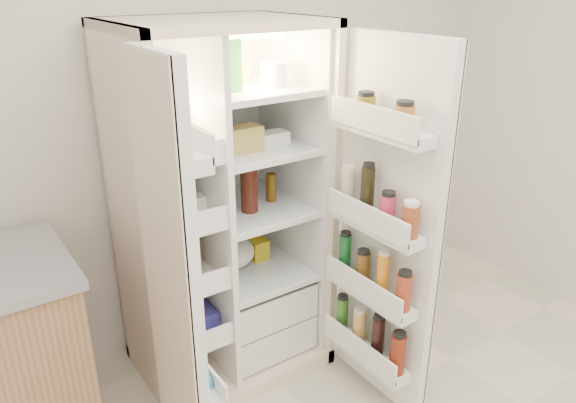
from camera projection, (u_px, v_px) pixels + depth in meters
wall_back at (202, 102)px, 2.88m from camera, size 4.00×0.02×2.70m
refrigerator at (222, 233)px, 2.79m from camera, size 0.92×0.70×1.80m
freezer_door at (174, 291)px, 2.01m from camera, size 0.15×0.40×1.72m
fridge_door at (385, 237)px, 2.46m from camera, size 0.17×0.58×1.72m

